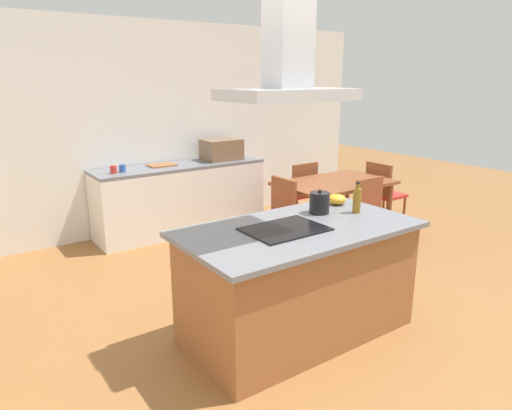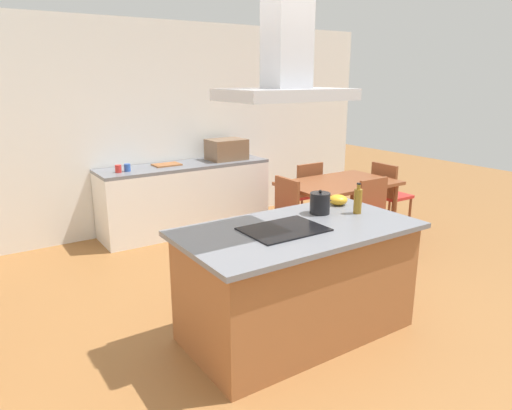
% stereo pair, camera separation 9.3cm
% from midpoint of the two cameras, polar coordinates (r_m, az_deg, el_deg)
% --- Properties ---
extents(ground, '(16.00, 16.00, 0.00)m').
position_cam_midpoint_polar(ground, '(5.08, -6.57, -7.96)').
color(ground, '#936033').
extents(wall_back, '(7.20, 0.10, 2.70)m').
position_cam_midpoint_polar(wall_back, '(6.29, -14.73, 8.97)').
color(wall_back, white).
rests_on(wall_back, ground).
extents(kitchen_island, '(1.86, 1.01, 0.90)m').
position_cam_midpoint_polar(kitchen_island, '(3.75, 4.43, -9.14)').
color(kitchen_island, '#995B33').
rests_on(kitchen_island, ground).
extents(cooktop, '(0.60, 0.44, 0.01)m').
position_cam_midpoint_polar(cooktop, '(3.50, 2.80, -2.96)').
color(cooktop, black).
rests_on(cooktop, kitchen_island).
extents(tea_kettle, '(0.22, 0.17, 0.20)m').
position_cam_midpoint_polar(tea_kettle, '(3.93, 7.11, 0.28)').
color(tea_kettle, black).
rests_on(tea_kettle, kitchen_island).
extents(olive_oil_bottle, '(0.07, 0.07, 0.26)m').
position_cam_midpoint_polar(olive_oil_bottle, '(3.99, 11.59, 0.62)').
color(olive_oil_bottle, olive).
rests_on(olive_oil_bottle, kitchen_island).
extents(mixing_bowl, '(0.17, 0.17, 0.09)m').
position_cam_midpoint_polar(mixing_bowl, '(4.23, 9.21, 0.69)').
color(mixing_bowl, gold).
rests_on(mixing_bowl, kitchen_island).
extents(back_counter, '(2.26, 0.62, 0.90)m').
position_cam_midpoint_polar(back_counter, '(6.27, -9.58, 0.86)').
color(back_counter, white).
rests_on(back_counter, ground).
extents(countertop_microwave, '(0.50, 0.38, 0.28)m').
position_cam_midpoint_polar(countertop_microwave, '(6.44, -4.67, 6.78)').
color(countertop_microwave, brown).
rests_on(countertop_microwave, back_counter).
extents(coffee_mug_red, '(0.08, 0.08, 0.09)m').
position_cam_midpoint_polar(coffee_mug_red, '(5.79, -17.49, 4.17)').
color(coffee_mug_red, red).
rests_on(coffee_mug_red, back_counter).
extents(coffee_mug_blue, '(0.08, 0.08, 0.09)m').
position_cam_midpoint_polar(coffee_mug_blue, '(5.84, -16.46, 4.33)').
color(coffee_mug_blue, '#2D56B2').
rests_on(coffee_mug_blue, back_counter).
extents(cutting_board, '(0.34, 0.24, 0.02)m').
position_cam_midpoint_polar(cutting_board, '(6.13, -11.88, 4.80)').
color(cutting_board, '#995B33').
rests_on(cutting_board, back_counter).
extents(dining_table, '(1.40, 0.90, 0.75)m').
position_cam_midpoint_polar(dining_table, '(5.88, 9.13, 2.08)').
color(dining_table, brown).
rests_on(dining_table, ground).
extents(chair_at_right_end, '(0.42, 0.42, 0.89)m').
position_cam_midpoint_polar(chair_at_right_end, '(6.57, 14.83, 1.76)').
color(chair_at_right_end, red).
rests_on(chair_at_right_end, ground).
extents(chair_facing_island, '(0.42, 0.42, 0.89)m').
position_cam_midpoint_polar(chair_facing_island, '(5.48, 13.88, -0.89)').
color(chair_facing_island, red).
rests_on(chair_facing_island, ground).
extents(chair_at_left_end, '(0.42, 0.42, 0.89)m').
position_cam_midpoint_polar(chair_at_left_end, '(5.34, 1.96, -0.86)').
color(chair_at_left_end, red).
rests_on(chair_at_left_end, ground).
extents(chair_facing_back_wall, '(0.42, 0.42, 0.89)m').
position_cam_midpoint_polar(chair_facing_back_wall, '(6.40, 4.94, 1.85)').
color(chair_facing_back_wall, red).
rests_on(chair_facing_back_wall, ground).
extents(range_hood, '(0.90, 0.55, 0.78)m').
position_cam_midpoint_polar(range_hood, '(3.32, 3.08, 17.01)').
color(range_hood, '#ADADB2').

